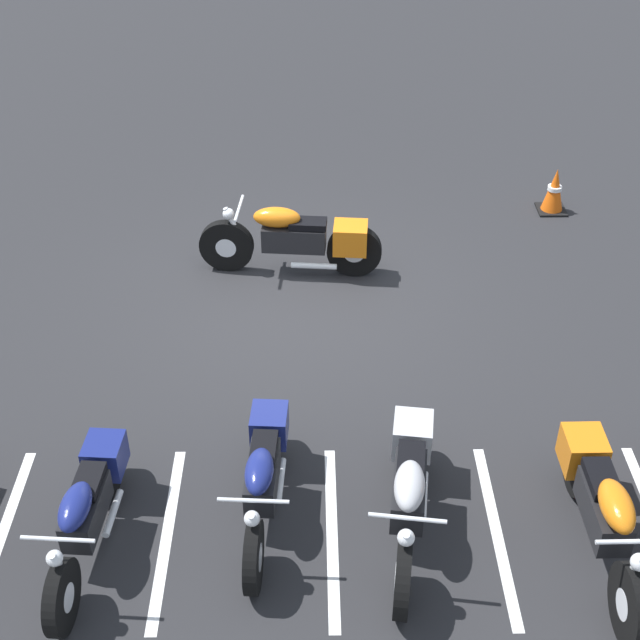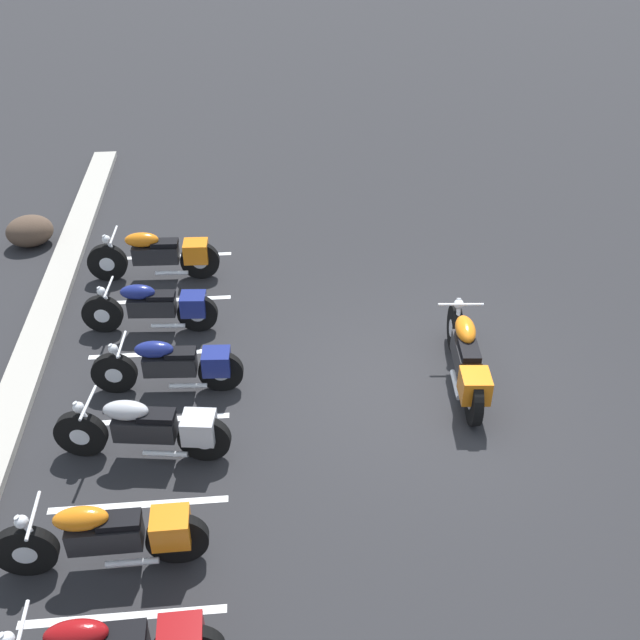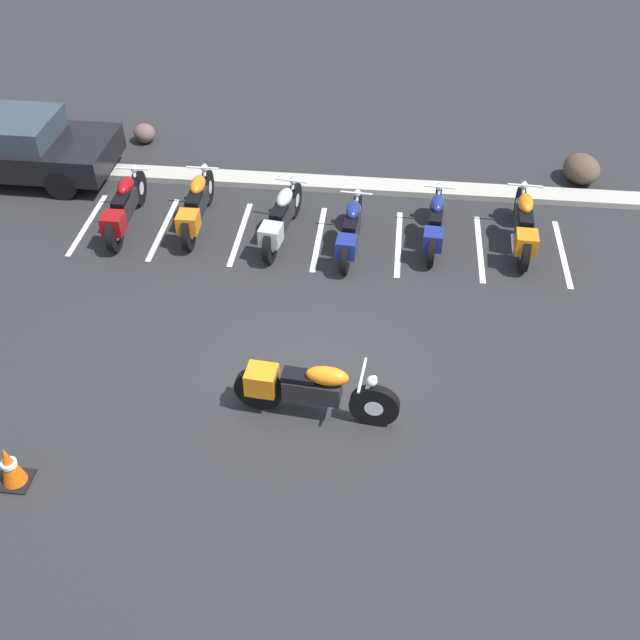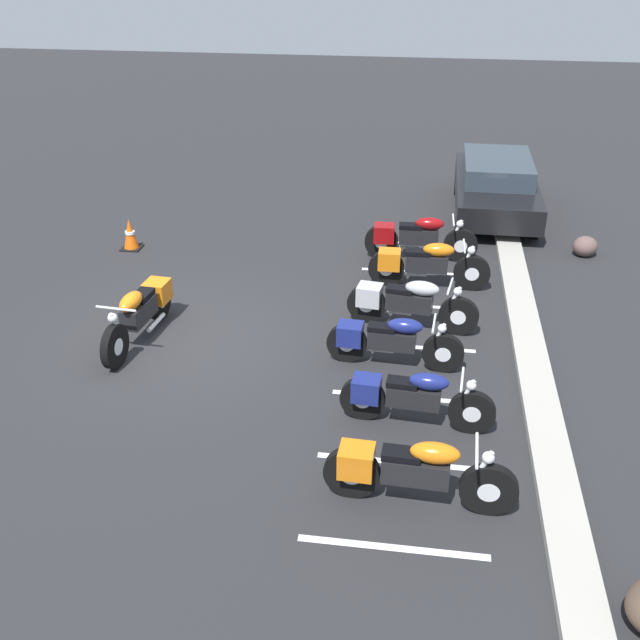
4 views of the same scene
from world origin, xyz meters
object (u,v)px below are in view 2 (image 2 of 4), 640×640
Objects in this scene: parked_bike_1 at (112,535)px; parked_bike_2 at (150,429)px; motorcycle_orange_featured at (466,359)px; parked_bike_3 at (175,365)px; landscape_rock_1 at (30,231)px; parked_bike_4 at (156,307)px; parked_bike_5 at (160,255)px.

parked_bike_2 is at bearing -99.20° from parked_bike_1.
parked_bike_3 is (0.29, 4.01, -0.05)m from motorcycle_orange_featured.
parked_bike_2 reaches higher than parked_bike_3.
parked_bike_3 is at bearing -146.58° from landscape_rock_1.
motorcycle_orange_featured reaches higher than parked_bike_2.
motorcycle_orange_featured is at bearing -150.17° from parked_bike_1.
parked_bike_1 reaches higher than parked_bike_4.
motorcycle_orange_featured is at bearing 162.19° from parked_bike_4.
parked_bike_3 is at bearing -99.42° from parked_bike_1.
parked_bike_3 is 1.00× the size of parked_bike_4.
parked_bike_2 is at bearing 108.30° from motorcycle_orange_featured.
motorcycle_orange_featured is at bearing -158.61° from parked_bike_2.
parked_bike_5 is at bearing -78.03° from parked_bike_3.
parked_bike_1 is at bearing 84.67° from parked_bike_3.
parked_bike_1 is at bearing 92.44° from parked_bike_5.
parked_bike_5 is at bearing -78.64° from parked_bike_2.
parked_bike_4 is at bearing -72.07° from parked_bike_3.
parked_bike_5 is 2.65× the size of landscape_rock_1.
parked_bike_2 is (-0.99, 4.22, -0.02)m from motorcycle_orange_featured.
motorcycle_orange_featured reaches higher than parked_bike_5.
parked_bike_5 is (5.97, -0.00, -0.00)m from parked_bike_1.
motorcycle_orange_featured reaches higher than parked_bike_1.
parked_bike_4 is (4.40, -0.07, -0.03)m from parked_bike_1.
motorcycle_orange_featured reaches higher than parked_bike_3.
motorcycle_orange_featured is 4.02m from parked_bike_3.
parked_bike_5 is (3.36, 4.46, -0.02)m from motorcycle_orange_featured.
parked_bike_4 is 2.47× the size of landscape_rock_1.
parked_bike_1 is 5.97m from parked_bike_5.
parked_bike_5 reaches higher than parked_bike_2.
parked_bike_3 is at bearing 90.85° from motorcycle_orange_featured.
parked_bike_1 is 1.00× the size of parked_bike_5.
parked_bike_1 is 1.02× the size of parked_bike_2.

